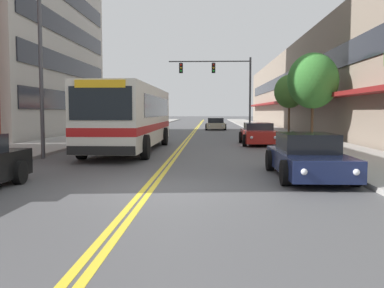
{
  "coord_description": "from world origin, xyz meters",
  "views": [
    {
      "loc": [
        1.54,
        -10.4,
        1.93
      ],
      "look_at": [
        0.14,
        22.4,
        -0.58
      ],
      "focal_mm": 40.0,
      "sensor_mm": 36.0,
      "label": 1
    }
  ],
  "objects_px": {
    "car_dark_grey_parked_left_far": "(154,124)",
    "street_tree_right_mid": "(313,81)",
    "car_navy_parked_right_foreground": "(307,157)",
    "car_red_parked_right_mid": "(258,134)",
    "fire_hydrant": "(317,144)",
    "street_tree_right_far": "(289,92)",
    "traffic_signal_mast": "(222,79)",
    "street_lamp_left_near": "(46,38)",
    "car_beige_parked_left_mid": "(136,128)",
    "city_bus": "(132,115)",
    "car_champagne_moving_lead": "(216,124)"
  },
  "relations": [
    {
      "from": "car_dark_grey_parked_left_far",
      "to": "street_tree_right_mid",
      "type": "bearing_deg",
      "value": -56.21
    },
    {
      "from": "traffic_signal_mast",
      "to": "car_beige_parked_left_mid",
      "type": "bearing_deg",
      "value": -138.44
    },
    {
      "from": "street_lamp_left_near",
      "to": "street_tree_right_far",
      "type": "bearing_deg",
      "value": 55.38
    },
    {
      "from": "traffic_signal_mast",
      "to": "city_bus",
      "type": "bearing_deg",
      "value": -105.1
    },
    {
      "from": "car_beige_parked_left_mid",
      "to": "street_tree_right_far",
      "type": "bearing_deg",
      "value": 12.89
    },
    {
      "from": "fire_hydrant",
      "to": "car_champagne_moving_lead",
      "type": "bearing_deg",
      "value": 98.0
    },
    {
      "from": "car_red_parked_right_mid",
      "to": "fire_hydrant",
      "type": "distance_m",
      "value": 7.43
    },
    {
      "from": "car_champagne_moving_lead",
      "to": "street_lamp_left_near",
      "type": "xyz_separation_m",
      "value": [
        -7.2,
        -27.92,
        4.29
      ]
    },
    {
      "from": "car_dark_grey_parked_left_far",
      "to": "traffic_signal_mast",
      "type": "bearing_deg",
      "value": -31.27
    },
    {
      "from": "city_bus",
      "to": "car_champagne_moving_lead",
      "type": "xyz_separation_m",
      "value": [
        4.47,
        23.92,
        -1.18
      ]
    },
    {
      "from": "car_red_parked_right_mid",
      "to": "city_bus",
      "type": "bearing_deg",
      "value": -149.62
    },
    {
      "from": "city_bus",
      "to": "car_navy_parked_right_foreground",
      "type": "bearing_deg",
      "value": -51.77
    },
    {
      "from": "city_bus",
      "to": "fire_hydrant",
      "type": "distance_m",
      "value": 9.02
    },
    {
      "from": "car_red_parked_right_mid",
      "to": "street_lamp_left_near",
      "type": "height_order",
      "value": "street_lamp_left_near"
    },
    {
      "from": "car_dark_grey_parked_left_far",
      "to": "street_tree_right_far",
      "type": "height_order",
      "value": "street_tree_right_far"
    },
    {
      "from": "car_navy_parked_right_foreground",
      "to": "car_champagne_moving_lead",
      "type": "distance_m",
      "value": 32.57
    },
    {
      "from": "traffic_signal_mast",
      "to": "street_lamp_left_near",
      "type": "xyz_separation_m",
      "value": [
        -7.73,
        -22.53,
        -0.06
      ]
    },
    {
      "from": "car_navy_parked_right_foreground",
      "to": "street_tree_right_mid",
      "type": "xyz_separation_m",
      "value": [
        3.28,
        13.44,
        3.15
      ]
    },
    {
      "from": "street_tree_right_mid",
      "to": "car_dark_grey_parked_left_far",
      "type": "bearing_deg",
      "value": 123.79
    },
    {
      "from": "car_navy_parked_right_foreground",
      "to": "street_tree_right_mid",
      "type": "bearing_deg",
      "value": 76.3
    },
    {
      "from": "fire_hydrant",
      "to": "city_bus",
      "type": "bearing_deg",
      "value": 158.15
    },
    {
      "from": "car_red_parked_right_mid",
      "to": "car_navy_parked_right_foreground",
      "type": "bearing_deg",
      "value": -89.81
    },
    {
      "from": "car_navy_parked_right_foreground",
      "to": "street_tree_right_far",
      "type": "height_order",
      "value": "street_tree_right_far"
    },
    {
      "from": "car_beige_parked_left_mid",
      "to": "car_red_parked_right_mid",
      "type": "distance_m",
      "value": 12.09
    },
    {
      "from": "street_tree_right_mid",
      "to": "car_beige_parked_left_mid",
      "type": "bearing_deg",
      "value": 148.19
    },
    {
      "from": "traffic_signal_mast",
      "to": "street_tree_right_mid",
      "type": "bearing_deg",
      "value": -69.82
    },
    {
      "from": "city_bus",
      "to": "traffic_signal_mast",
      "type": "xyz_separation_m",
      "value": [
        5.0,
        18.53,
        3.18
      ]
    },
    {
      "from": "car_dark_grey_parked_left_far",
      "to": "car_red_parked_right_mid",
      "type": "relative_size",
      "value": 0.95
    },
    {
      "from": "street_tree_right_far",
      "to": "street_tree_right_mid",
      "type": "bearing_deg",
      "value": -92.77
    },
    {
      "from": "car_navy_parked_right_foreground",
      "to": "car_red_parked_right_mid",
      "type": "bearing_deg",
      "value": 90.19
    },
    {
      "from": "car_champagne_moving_lead",
      "to": "street_tree_right_far",
      "type": "xyz_separation_m",
      "value": [
        6.05,
        -8.73,
        3.01
      ]
    },
    {
      "from": "street_lamp_left_near",
      "to": "fire_hydrant",
      "type": "xyz_separation_m",
      "value": [
        11.03,
        0.67,
        -4.3
      ]
    },
    {
      "from": "car_dark_grey_parked_left_far",
      "to": "street_tree_right_mid",
      "type": "xyz_separation_m",
      "value": [
        11.96,
        -17.87,
        3.12
      ]
    },
    {
      "from": "city_bus",
      "to": "car_navy_parked_right_foreground",
      "type": "height_order",
      "value": "city_bus"
    },
    {
      "from": "street_tree_right_mid",
      "to": "street_tree_right_far",
      "type": "distance_m",
      "value": 10.33
    },
    {
      "from": "street_tree_right_mid",
      "to": "fire_hydrant",
      "type": "xyz_separation_m",
      "value": [
        -1.72,
        -8.2,
        -3.18
      ]
    },
    {
      "from": "traffic_signal_mast",
      "to": "street_tree_right_far",
      "type": "bearing_deg",
      "value": -31.18
    },
    {
      "from": "car_dark_grey_parked_left_far",
      "to": "fire_hydrant",
      "type": "height_order",
      "value": "car_dark_grey_parked_left_far"
    },
    {
      "from": "car_dark_grey_parked_left_far",
      "to": "traffic_signal_mast",
      "type": "relative_size",
      "value": 0.61
    },
    {
      "from": "street_lamp_left_near",
      "to": "street_tree_right_far",
      "type": "height_order",
      "value": "street_lamp_left_near"
    },
    {
      "from": "car_red_parked_right_mid",
      "to": "street_tree_right_far",
      "type": "bearing_deg",
      "value": 71.28
    },
    {
      "from": "street_lamp_left_near",
      "to": "car_champagne_moving_lead",
      "type": "bearing_deg",
      "value": 75.55
    },
    {
      "from": "car_champagne_moving_lead",
      "to": "car_beige_parked_left_mid",
      "type": "bearing_deg",
      "value": -119.14
    },
    {
      "from": "car_red_parked_right_mid",
      "to": "street_lamp_left_near",
      "type": "xyz_separation_m",
      "value": [
        -9.43,
        -7.93,
        4.27
      ]
    },
    {
      "from": "car_red_parked_right_mid",
      "to": "traffic_signal_mast",
      "type": "bearing_deg",
      "value": 96.64
    },
    {
      "from": "car_beige_parked_left_mid",
      "to": "car_champagne_moving_lead",
      "type": "height_order",
      "value": "car_beige_parked_left_mid"
    },
    {
      "from": "car_dark_grey_parked_left_far",
      "to": "car_red_parked_right_mid",
      "type": "height_order",
      "value": "car_dark_grey_parked_left_far"
    },
    {
      "from": "car_beige_parked_left_mid",
      "to": "car_dark_grey_parked_left_far",
      "type": "relative_size",
      "value": 1.05
    },
    {
      "from": "street_tree_right_mid",
      "to": "street_lamp_left_near",
      "type": "bearing_deg",
      "value": -145.17
    },
    {
      "from": "city_bus",
      "to": "car_beige_parked_left_mid",
      "type": "relative_size",
      "value": 2.48
    }
  ]
}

